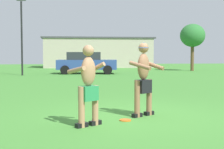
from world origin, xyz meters
name	(u,v)px	position (x,y,z in m)	size (l,w,h in m)	color
ground_plane	(136,116)	(0.00, 0.00, 0.00)	(80.00, 80.00, 0.00)	#428433
player_near	(88,84)	(-1.17, -1.01, 0.85)	(0.79, 0.72, 1.63)	black
player_in_black	(144,76)	(0.16, -0.10, 0.94)	(0.81, 0.76, 1.72)	black
frisbee	(125,120)	(-0.34, -0.57, 0.01)	(0.25, 0.25, 0.03)	orange
car_blue_near_post	(86,62)	(-0.31, 16.76, 0.82)	(4.47, 2.41, 1.58)	#2D478C
lamp_post	(22,27)	(-4.69, 15.35, 3.23)	(0.60, 0.24, 5.19)	black
outbuilding_behind_lot	(98,52)	(1.53, 28.58, 1.60)	(11.76, 4.95, 3.20)	#B2A893
tree_left_field	(193,36)	(8.91, 19.77, 2.98)	(2.12, 2.12, 4.00)	brown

